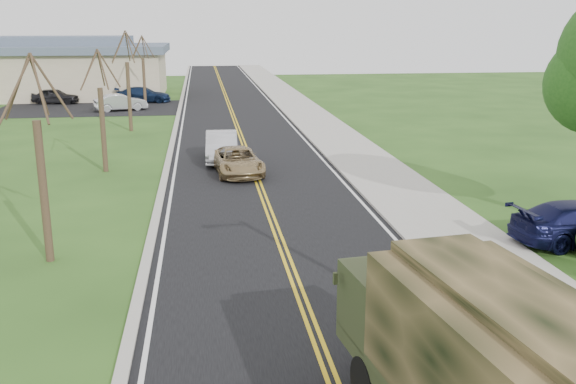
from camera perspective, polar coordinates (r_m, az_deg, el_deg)
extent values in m
cube|color=black|center=(49.27, -4.89, 6.74)|extent=(8.00, 120.00, 0.01)
cube|color=#9E998E|center=(49.63, -0.07, 6.91)|extent=(0.30, 120.00, 0.12)
cube|color=#9E998E|center=(49.89, 1.94, 6.93)|extent=(3.20, 120.00, 0.10)
cube|color=#9E998E|center=(49.23, -9.75, 6.63)|extent=(0.30, 120.00, 0.10)
cylinder|color=#38281C|center=(19.87, -20.90, -0.05)|extent=(0.24, 0.24, 4.20)
cylinder|color=#38281C|center=(19.38, -20.25, 8.78)|extent=(1.01, 0.33, 1.90)
cylinder|color=#38281C|center=(19.96, -21.20, 8.62)|extent=(0.13, 1.29, 1.74)
cylinder|color=#38281C|center=(19.65, -22.91, 8.60)|extent=(0.98, 0.43, 1.90)
cylinder|color=#38281C|center=(19.01, -23.18, 8.17)|extent=(0.79, 1.05, 1.77)
cylinder|color=#38281C|center=(18.90, -21.21, 8.57)|extent=(0.58, 0.90, 1.90)
cylinder|color=#38281C|center=(31.45, -16.12, 5.29)|extent=(0.24, 0.24, 3.96)
cylinder|color=#38281C|center=(31.20, -15.64, 10.54)|extent=(0.96, 0.32, 1.79)
cylinder|color=#38281C|center=(31.71, -16.28, 10.42)|extent=(0.12, 1.22, 1.65)
cylinder|color=#38281C|center=(31.37, -17.25, 10.44)|extent=(0.93, 0.41, 1.79)
cylinder|color=#38281C|center=(30.76, -17.29, 10.23)|extent=(0.75, 0.99, 1.67)
cylinder|color=#38281C|center=(30.72, -16.13, 10.45)|extent=(0.55, 0.85, 1.80)
cylinder|color=#38281C|center=(43.23, -13.94, 8.20)|extent=(0.24, 0.24, 4.44)
cylinder|color=#38281C|center=(43.09, -13.51, 12.48)|extent=(1.07, 0.35, 2.00)
cylinder|color=#38281C|center=(43.65, -14.06, 12.36)|extent=(0.13, 1.36, 1.84)
cylinder|color=#38281C|center=(43.24, -14.83, 12.41)|extent=(1.03, 0.46, 2.00)
cylinder|color=#38281C|center=(42.55, -14.83, 12.26)|extent=(0.83, 1.10, 1.87)
cylinder|color=#38281C|center=(42.54, -13.88, 12.43)|extent=(0.61, 0.95, 2.01)
cylinder|color=#38281C|center=(55.13, -12.65, 9.42)|extent=(0.24, 0.24, 4.08)
cylinder|color=#38281C|center=(55.04, -12.33, 12.50)|extent=(0.99, 0.33, 1.84)
cylinder|color=#38281C|center=(55.55, -12.74, 12.42)|extent=(0.13, 1.25, 1.69)
cylinder|color=#38281C|center=(55.17, -13.29, 12.45)|extent=(0.95, 0.42, 1.85)
cylinder|color=#38281C|center=(54.53, -13.27, 12.35)|extent=(0.77, 1.02, 1.72)
cylinder|color=#38281C|center=(54.53, -12.59, 12.47)|extent=(0.57, 0.88, 1.85)
cube|color=tan|center=(66.32, -19.84, 9.81)|extent=(20.00, 12.00, 4.20)
cube|color=#475466|center=(66.19, -20.02, 11.88)|extent=(21.00, 13.00, 0.70)
cube|color=#475466|center=(66.17, -20.08, 12.48)|extent=(14.00, 8.00, 0.90)
cube|color=black|center=(55.68, -15.64, 7.18)|extent=(18.00, 10.00, 0.02)
cylinder|color=black|center=(12.22, 7.17, -16.57)|extent=(0.46, 1.06, 1.03)
cylinder|color=black|center=(13.01, 15.50, -14.94)|extent=(0.46, 1.06, 1.03)
cube|color=#2F371E|center=(12.41, 10.72, -9.61)|extent=(2.45, 2.05, 1.31)
cube|color=black|center=(13.04, 9.16, -7.42)|extent=(2.05, 0.34, 0.66)
cube|color=black|center=(9.78, 19.13, -14.50)|extent=(2.95, 5.22, 1.87)
cube|color=black|center=(9.36, 19.64, -9.22)|extent=(2.12, 5.11, 0.23)
imported|color=#9B8257|center=(30.05, -4.52, 2.76)|extent=(2.52, 4.64, 1.23)
imported|color=silver|center=(33.01, -5.92, 4.04)|extent=(1.70, 4.56, 1.49)
imported|color=black|center=(60.26, -19.96, 8.02)|extent=(4.15, 2.12, 1.35)
imported|color=silver|center=(53.87, -14.66, 7.72)|extent=(4.36, 2.71, 1.36)
imported|color=#101F3D|center=(59.20, -12.73, 8.45)|extent=(4.93, 2.39, 1.38)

